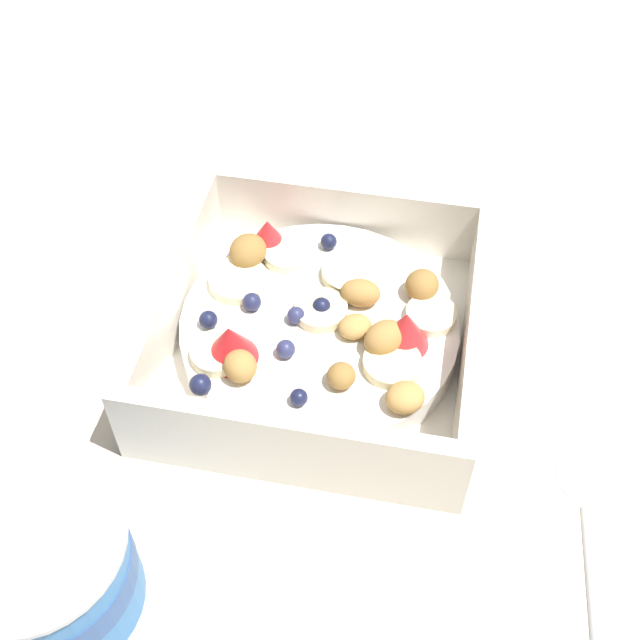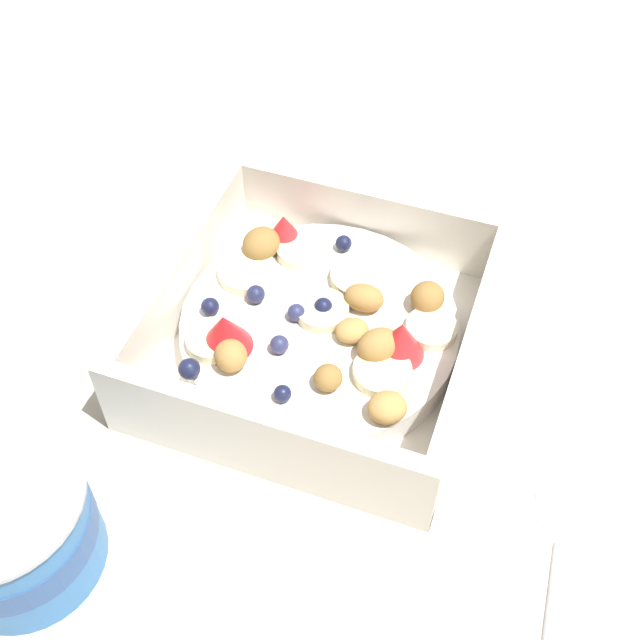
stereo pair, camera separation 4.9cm
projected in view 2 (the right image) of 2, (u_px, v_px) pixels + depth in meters
The scene contains 4 objects.
ground_plane at pixel (330, 328), 0.52m from camera, with size 2.40×2.40×0.00m, color beige.
fruit_bowl at pixel (320, 330), 0.49m from camera, with size 0.19×0.19×0.06m.
spoon at pixel (561, 547), 0.42m from camera, with size 0.03×0.17×0.01m.
yogurt_cup at pixel (10, 527), 0.40m from camera, with size 0.09×0.09×0.07m.
Camera 2 is at (-0.11, 0.31, 0.40)m, focal length 46.08 mm.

